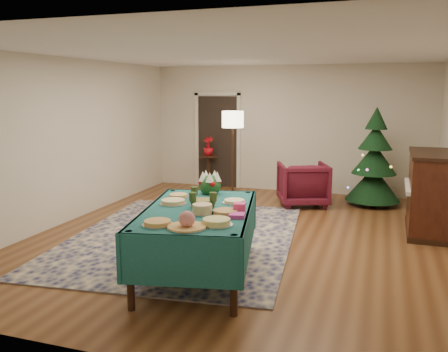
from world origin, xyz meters
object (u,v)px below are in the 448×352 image
(gift_box, at_px, (239,208))
(christmas_tree, at_px, (374,161))
(potted_plant, at_px, (208,150))
(piano, at_px, (430,194))
(buffet_table, at_px, (198,222))
(side_table, at_px, (208,172))
(armchair, at_px, (303,182))
(floor_lamp, at_px, (233,125))

(gift_box, bearing_deg, christmas_tree, 73.01)
(potted_plant, height_order, piano, piano)
(christmas_tree, height_order, piano, christmas_tree)
(buffet_table, height_order, piano, piano)
(buffet_table, xyz_separation_m, side_table, (-1.68, 4.86, -0.29))
(armchair, bearing_deg, piano, 131.41)
(side_table, xyz_separation_m, piano, (4.40, -2.07, 0.25))
(side_table, bearing_deg, gift_box, -65.82)
(buffet_table, distance_m, christmas_tree, 4.77)
(gift_box, distance_m, armchair, 3.95)
(floor_lamp, relative_size, potted_plant, 4.29)
(floor_lamp, bearing_deg, gift_box, -71.43)
(side_table, height_order, christmas_tree, christmas_tree)
(gift_box, relative_size, christmas_tree, 0.07)
(gift_box, distance_m, side_table, 5.37)
(floor_lamp, bearing_deg, side_table, 134.19)
(potted_plant, bearing_deg, buffet_table, -70.90)
(gift_box, relative_size, piano, 0.09)
(buffet_table, bearing_deg, piano, 45.80)
(side_table, bearing_deg, buffet_table, -70.90)
(gift_box, height_order, potted_plant, potted_plant)
(floor_lamp, distance_m, potted_plant, 1.37)
(armchair, distance_m, potted_plant, 2.49)
(floor_lamp, xyz_separation_m, christmas_tree, (2.69, 0.40, -0.66))
(armchair, relative_size, piano, 0.62)
(side_table, bearing_deg, potted_plant, 90.00)
(floor_lamp, height_order, piano, floor_lamp)
(armchair, xyz_separation_m, christmas_tree, (1.27, 0.47, 0.39))
(christmas_tree, bearing_deg, floor_lamp, -171.56)
(gift_box, distance_m, christmas_tree, 4.61)
(buffet_table, height_order, side_table, buffet_table)
(buffet_table, distance_m, potted_plant, 5.15)
(floor_lamp, distance_m, piano, 3.86)
(buffet_table, height_order, armchair, armchair)
(floor_lamp, height_order, christmas_tree, christmas_tree)
(potted_plant, relative_size, piano, 0.28)
(potted_plant, bearing_deg, piano, -25.22)
(floor_lamp, distance_m, christmas_tree, 2.80)
(armchair, relative_size, side_table, 1.21)
(gift_box, height_order, armchair, gift_box)
(floor_lamp, xyz_separation_m, potted_plant, (-0.84, 0.87, -0.64))
(buffet_table, xyz_separation_m, armchair, (0.59, 3.92, -0.20))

